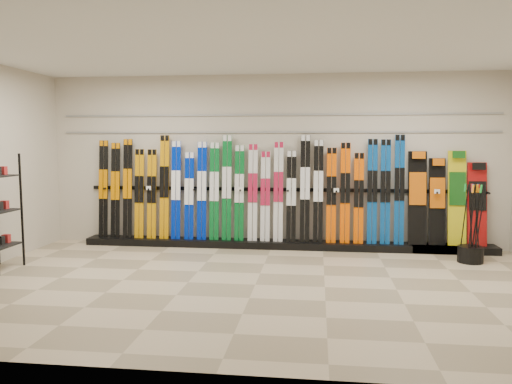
# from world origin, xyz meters

# --- Properties ---
(floor) EXTENTS (8.00, 8.00, 0.00)m
(floor) POSITION_xyz_m (0.00, 0.00, 0.00)
(floor) COLOR gray
(floor) RESTS_ON ground
(back_wall) EXTENTS (8.00, 0.00, 8.00)m
(back_wall) POSITION_xyz_m (0.00, 2.50, 1.50)
(back_wall) COLOR beige
(back_wall) RESTS_ON floor
(ceiling) EXTENTS (8.00, 8.00, 0.00)m
(ceiling) POSITION_xyz_m (0.00, 0.00, 3.00)
(ceiling) COLOR silver
(ceiling) RESTS_ON back_wall
(ski_rack_base) EXTENTS (8.00, 0.40, 0.12)m
(ski_rack_base) POSITION_xyz_m (0.22, 2.28, 0.06)
(ski_rack_base) COLOR black
(ski_rack_base) RESTS_ON floor
(skis) EXTENTS (5.36, 0.18, 1.83)m
(skis) POSITION_xyz_m (-0.44, 2.31, 0.97)
(skis) COLOR black
(skis) RESTS_ON ski_rack_base
(snowboards) EXTENTS (1.27, 0.24, 1.57)m
(snowboards) POSITION_xyz_m (2.92, 2.35, 0.86)
(snowboards) COLOR black
(snowboards) RESTS_ON ski_rack_base
(pole_bin) EXTENTS (0.38, 0.38, 0.25)m
(pole_bin) POSITION_xyz_m (3.11, 1.59, 0.12)
(pole_bin) COLOR black
(pole_bin) RESTS_ON floor
(ski_poles) EXTENTS (0.29, 0.26, 1.18)m
(ski_poles) POSITION_xyz_m (3.13, 1.56, 0.61)
(ski_poles) COLOR black
(ski_poles) RESTS_ON pole_bin
(slatwall_rail_0) EXTENTS (7.60, 0.02, 0.03)m
(slatwall_rail_0) POSITION_xyz_m (0.00, 2.48, 2.00)
(slatwall_rail_0) COLOR gray
(slatwall_rail_0) RESTS_ON back_wall
(slatwall_rail_1) EXTENTS (7.60, 0.02, 0.03)m
(slatwall_rail_1) POSITION_xyz_m (0.00, 2.48, 2.30)
(slatwall_rail_1) COLOR gray
(slatwall_rail_1) RESTS_ON back_wall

